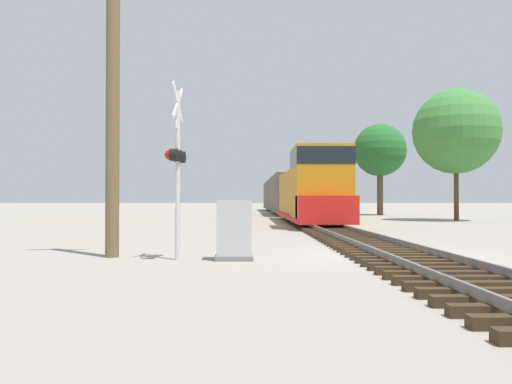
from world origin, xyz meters
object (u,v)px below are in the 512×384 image
at_px(tree_mid_background, 380,151).
at_px(freight_train, 286,195).
at_px(relay_cabinet, 234,231).
at_px(utility_pole, 113,91).
at_px(crossing_signal_near, 177,160).
at_px(tree_far_right, 456,132).
at_px(tree_deep_background, 326,164).

bearing_deg(tree_mid_background, freight_train, 173.65).
xyz_separation_m(relay_cabinet, utility_pole, (-3.21, 0.67, 3.62)).
distance_m(crossing_signal_near, utility_pole, 2.62).
height_order(tree_far_right, tree_mid_background, tree_far_right).
bearing_deg(crossing_signal_near, tree_far_right, 150.96).
bearing_deg(tree_deep_background, tree_mid_background, -81.51).
bearing_deg(tree_mid_background, utility_pole, -115.29).
xyz_separation_m(crossing_signal_near, utility_pole, (-1.76, 0.59, 1.85)).
height_order(freight_train, tree_deep_background, tree_deep_background).
distance_m(relay_cabinet, tree_deep_background, 53.50).
xyz_separation_m(freight_train, crossing_signal_near, (-5.64, -36.26, 0.54)).
height_order(utility_pole, tree_far_right, tree_far_right).
bearing_deg(freight_train, tree_far_right, -51.22).
bearing_deg(tree_mid_background, relay_cabinet, -110.43).
height_order(crossing_signal_near, tree_far_right, tree_far_right).
bearing_deg(utility_pole, freight_train, 78.27).
bearing_deg(utility_pole, crossing_signal_near, -18.63).
relative_size(freight_train, utility_pole, 6.01).
bearing_deg(relay_cabinet, tree_deep_background, 78.45).
xyz_separation_m(utility_pole, tree_far_right, (18.41, 21.97, 1.98)).
height_order(crossing_signal_near, utility_pole, utility_pole).
distance_m(tree_mid_background, tree_deep_background, 16.99).
distance_m(crossing_signal_near, tree_deep_background, 53.58).
xyz_separation_m(freight_train, utility_pole, (-7.40, -35.67, 2.39)).
height_order(relay_cabinet, tree_mid_background, tree_mid_background).
bearing_deg(tree_deep_background, relay_cabinet, -101.55).
xyz_separation_m(utility_pole, tree_mid_background, (16.38, 34.67, 1.88)).
bearing_deg(crossing_signal_near, tree_mid_background, 164.87).
distance_m(crossing_signal_near, relay_cabinet, 2.29).
bearing_deg(tree_far_right, crossing_signal_near, -126.42).
relative_size(utility_pole, tree_far_right, 0.91).
distance_m(freight_train, tree_deep_background, 17.58).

